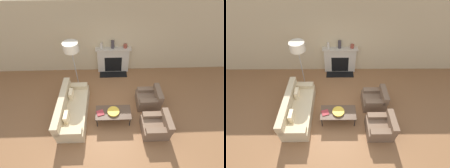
% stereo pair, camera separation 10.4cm
% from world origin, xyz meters
% --- Properties ---
extents(ground_plane, '(18.00, 18.00, 0.00)m').
position_xyz_m(ground_plane, '(0.00, 0.00, 0.00)').
color(ground_plane, brown).
extents(wall_back, '(18.00, 0.06, 2.90)m').
position_xyz_m(wall_back, '(0.00, 2.82, 1.45)').
color(wall_back, '#C6B289').
rests_on(wall_back, ground_plane).
extents(fireplace, '(1.45, 0.59, 1.17)m').
position_xyz_m(fireplace, '(0.23, 2.67, 0.57)').
color(fireplace, beige).
rests_on(fireplace, ground_plane).
extents(couch, '(0.83, 2.02, 0.80)m').
position_xyz_m(couch, '(-1.21, 0.37, 0.30)').
color(couch, '#CCB78E').
rests_on(couch, ground_plane).
extents(armchair_near, '(0.79, 0.72, 0.70)m').
position_xyz_m(armchair_near, '(1.43, -0.31, 0.27)').
color(armchair_near, brown).
rests_on(armchair_near, ground_plane).
extents(armchair_far, '(0.79, 0.72, 0.70)m').
position_xyz_m(armchair_far, '(1.43, 0.75, 0.27)').
color(armchair_far, brown).
rests_on(armchair_far, ground_plane).
extents(coffee_table, '(1.11, 0.55, 0.42)m').
position_xyz_m(coffee_table, '(0.14, 0.12, 0.39)').
color(coffee_table, '#4C3828').
rests_on(coffee_table, ground_plane).
extents(bowl, '(0.38, 0.38, 0.06)m').
position_xyz_m(bowl, '(0.14, 0.12, 0.46)').
color(bowl, gold).
rests_on(bowl, coffee_table).
extents(book, '(0.27, 0.26, 0.02)m').
position_xyz_m(book, '(-0.27, 0.10, 0.44)').
color(book, '#9E2D33').
rests_on(book, coffee_table).
extents(floor_lamp, '(0.51, 0.51, 1.98)m').
position_xyz_m(floor_lamp, '(-1.18, 1.70, 1.75)').
color(floor_lamp, gray).
rests_on(floor_lamp, ground_plane).
extents(mantel_vase_left, '(0.10, 0.10, 0.23)m').
position_xyz_m(mantel_vase_left, '(-0.24, 2.69, 1.28)').
color(mantel_vase_left, beige).
rests_on(mantel_vase_left, fireplace).
extents(mantel_vase_center_left, '(0.13, 0.13, 0.31)m').
position_xyz_m(mantel_vase_center_left, '(0.21, 2.69, 1.32)').
color(mantel_vase_center_left, '#3D383D').
rests_on(mantel_vase_center_left, fireplace).
extents(mantel_vase_center_right, '(0.15, 0.15, 0.15)m').
position_xyz_m(mantel_vase_center_right, '(0.71, 2.69, 1.24)').
color(mantel_vase_center_right, brown).
rests_on(mantel_vase_center_right, fireplace).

